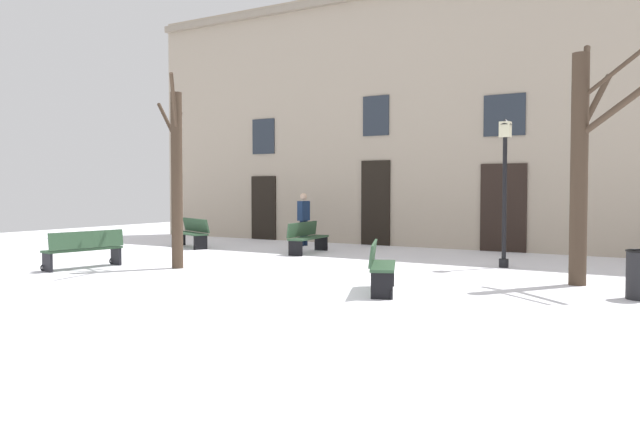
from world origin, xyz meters
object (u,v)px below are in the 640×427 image
at_px(tree_left_of_center, 582,158).
at_px(bench_by_litter_bin, 380,266).
at_px(streetlamp, 505,176).
at_px(bench_near_lamp, 84,249).
at_px(tree_center, 177,174).
at_px(person_strolling, 304,217).
at_px(bench_back_to_back_left, 191,233).
at_px(bench_facing_shops, 307,237).

xyz_separation_m(tree_left_of_center, bench_by_litter_bin, (-2.94, -2.69, -1.96)).
relative_size(streetlamp, bench_near_lamp, 1.85).
bearing_deg(tree_center, person_strolling, 94.08).
bearing_deg(bench_back_to_back_left, tree_left_of_center, 14.85).
distance_m(tree_center, bench_by_litter_bin, 5.74).
xyz_separation_m(tree_left_of_center, tree_center, (-8.39, -2.07, -0.26)).
bearing_deg(bench_near_lamp, streetlamp, 132.01).
height_order(tree_center, streetlamp, tree_center).
relative_size(tree_left_of_center, bench_by_litter_bin, 3.02).
xyz_separation_m(tree_center, bench_by_litter_bin, (5.45, -0.62, -1.70)).
height_order(tree_center, bench_by_litter_bin, tree_center).
xyz_separation_m(bench_back_to_back_left, bench_facing_shops, (4.02, 0.40, -0.01)).
relative_size(tree_left_of_center, streetlamp, 1.37).
bearing_deg(bench_back_to_back_left, bench_facing_shops, 29.86).
bearing_deg(streetlamp, bench_back_to_back_left, 179.96).
height_order(bench_back_to_back_left, bench_by_litter_bin, bench_back_to_back_left).
height_order(bench_facing_shops, person_strolling, person_strolling).
bearing_deg(tree_center, streetlamp, 31.50).
height_order(bench_near_lamp, bench_facing_shops, bench_facing_shops).
distance_m(tree_left_of_center, streetlamp, 2.72).
relative_size(tree_left_of_center, bench_facing_shops, 2.53).
distance_m(bench_back_to_back_left, bench_facing_shops, 4.04).
height_order(tree_left_of_center, bench_near_lamp, tree_left_of_center).
xyz_separation_m(bench_facing_shops, person_strolling, (-1.26, 1.82, 0.49)).
xyz_separation_m(bench_back_to_back_left, bench_by_litter_bin, (8.66, -4.59, 0.00)).
bearing_deg(bench_facing_shops, streetlamp, -100.05).
relative_size(bench_back_to_back_left, bench_facing_shops, 0.99).
bearing_deg(tree_center, bench_back_to_back_left, 128.91).
relative_size(tree_center, streetlamp, 1.25).
bearing_deg(streetlamp, tree_center, -148.50).
relative_size(tree_left_of_center, tree_center, 1.09).
xyz_separation_m(tree_center, person_strolling, (-0.44, 6.19, -1.22)).
bearing_deg(bench_near_lamp, tree_left_of_center, 117.78).
bearing_deg(bench_back_to_back_left, bench_near_lamp, -50.40).
bearing_deg(tree_left_of_center, person_strolling, 154.97).
relative_size(bench_back_to_back_left, bench_near_lamp, 0.99).
relative_size(bench_by_litter_bin, bench_facing_shops, 0.84).
height_order(bench_back_to_back_left, bench_near_lamp, bench_back_to_back_left).
relative_size(bench_back_to_back_left, bench_by_litter_bin, 1.19).
height_order(tree_left_of_center, tree_center, tree_left_of_center).
xyz_separation_m(bench_by_litter_bin, person_strolling, (-5.89, 6.81, 0.48)).
distance_m(bench_facing_shops, person_strolling, 2.26).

